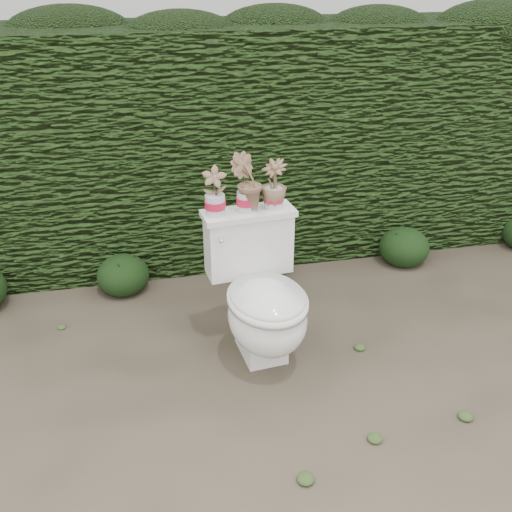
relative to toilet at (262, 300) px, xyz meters
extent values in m
plane|color=brown|center=(-0.22, -0.13, -0.36)|extent=(60.00, 60.00, 0.00)
cube|color=#2A4617|center=(-0.22, 1.47, 0.44)|extent=(8.00, 1.00, 1.60)
cube|color=silver|center=(0.00, 0.02, -0.26)|extent=(0.25, 0.32, 0.20)
ellipsoid|color=silver|center=(0.01, -0.08, -0.06)|extent=(0.46, 0.55, 0.39)
cube|color=silver|center=(-0.02, 0.24, 0.22)|extent=(0.48, 0.22, 0.34)
cube|color=silver|center=(-0.02, 0.24, 0.40)|extent=(0.52, 0.24, 0.03)
cylinder|color=silver|center=(-0.20, 0.13, 0.32)|extent=(0.02, 0.06, 0.02)
sphere|color=silver|center=(-0.20, 0.10, 0.32)|extent=(0.03, 0.03, 0.03)
imported|color=#226F2B|center=(-0.20, 0.22, 0.54)|extent=(0.14, 0.11, 0.25)
imported|color=#226F2B|center=(-0.03, 0.24, 0.57)|extent=(0.19, 0.17, 0.30)
imported|color=#226F2B|center=(0.12, 0.25, 0.55)|extent=(0.20, 0.20, 0.25)
ellipsoid|color=black|center=(-0.74, 0.89, -0.22)|extent=(0.34, 0.34, 0.27)
ellipsoid|color=black|center=(0.19, 0.85, -0.20)|extent=(0.39, 0.39, 0.31)
ellipsoid|color=black|center=(1.26, 0.86, -0.21)|extent=(0.36, 0.36, 0.29)
camera|label=1|loc=(-0.59, -2.52, 1.61)|focal=40.00mm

